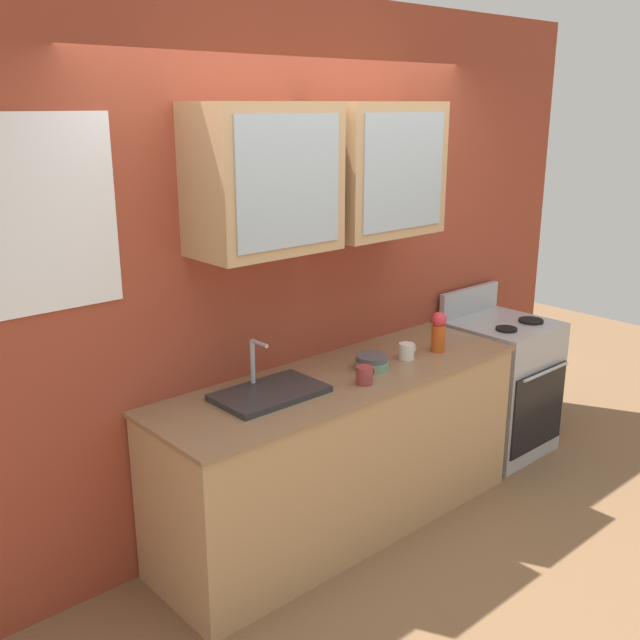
% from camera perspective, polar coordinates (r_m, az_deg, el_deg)
% --- Properties ---
extents(ground_plane, '(10.00, 10.00, 0.00)m').
position_cam_1_polar(ground_plane, '(4.27, 1.62, -15.66)').
color(ground_plane, brown).
extents(back_wall_unit, '(4.70, 0.49, 2.81)m').
position_cam_1_polar(back_wall_unit, '(3.92, -1.57, 5.51)').
color(back_wall_unit, '#993D28').
rests_on(back_wall_unit, ground_plane).
extents(counter, '(2.18, 0.67, 0.90)m').
position_cam_1_polar(counter, '(4.05, 1.67, -10.27)').
color(counter, tan).
rests_on(counter, ground_plane).
extents(stove_range, '(0.62, 0.65, 1.08)m').
position_cam_1_polar(stove_range, '(5.07, 13.79, -4.96)').
color(stove_range, '#ADAFB5').
rests_on(stove_range, ground_plane).
extents(sink_faucet, '(0.54, 0.33, 0.26)m').
position_cam_1_polar(sink_faucet, '(3.60, -3.97, -5.62)').
color(sink_faucet, '#2D2D30').
rests_on(sink_faucet, counter).
extents(bowl_stack, '(0.18, 0.18, 0.08)m').
position_cam_1_polar(bowl_stack, '(3.95, 4.06, -3.30)').
color(bowl_stack, '#669972').
rests_on(bowl_stack, counter).
extents(vase, '(0.09, 0.09, 0.23)m').
position_cam_1_polar(vase, '(4.25, 9.23, -0.85)').
color(vase, '#BF4C19').
rests_on(vase, counter).
extents(cup_near_sink, '(0.12, 0.09, 0.09)m').
position_cam_1_polar(cup_near_sink, '(3.74, 3.46, -4.32)').
color(cup_near_sink, '#993838').
rests_on(cup_near_sink, counter).
extents(cup_near_bowls, '(0.12, 0.09, 0.09)m').
position_cam_1_polar(cup_near_bowls, '(4.12, 6.77, -2.42)').
color(cup_near_bowls, silver).
rests_on(cup_near_bowls, counter).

